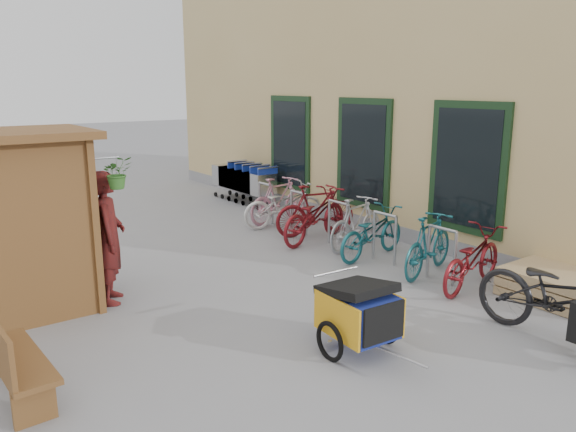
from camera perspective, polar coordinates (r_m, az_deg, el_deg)
ground at (r=7.46m, az=3.74°, el=-10.18°), size 80.00×80.00×0.00m
building at (r=14.62m, az=12.59°, el=15.01°), size 6.07×13.00×7.00m
bike_rack at (r=10.45m, az=5.08°, el=-0.34°), size 0.05×5.35×0.86m
pallet_stack at (r=8.78m, az=25.29°, el=-6.33°), size 1.00×1.20×0.40m
bench at (r=6.08m, az=-26.40°, el=-12.62°), size 0.48×1.40×0.88m
shopping_carts at (r=14.40m, az=-4.59°, el=3.79°), size 0.58×2.32×1.05m
child_trailer at (r=6.44m, az=7.21°, el=-9.54°), size 0.89×1.48×0.86m
cargo_bike at (r=7.23m, az=26.40°, el=-7.61°), size 0.83×2.18×1.13m
person_kiosk at (r=8.05m, az=-17.76°, el=-2.09°), size 0.66×0.79×1.84m
bike_0 at (r=8.72m, az=18.18°, el=-4.15°), size 1.81×0.93×0.91m
bike_1 at (r=9.16m, az=14.10°, el=-2.82°), size 1.70×0.89×0.98m
bike_2 at (r=9.87m, az=8.50°, el=-1.68°), size 1.76×0.85×0.89m
bike_3 at (r=10.36m, az=6.96°, el=-0.69°), size 1.67×0.80×0.97m
bike_4 at (r=10.76m, az=2.73°, el=-0.00°), size 2.01×1.14×1.00m
bike_5 at (r=11.20m, az=2.82°, el=0.61°), size 1.78×0.86×1.03m
bike_6 at (r=11.85m, az=-0.47°, el=1.13°), size 1.89×0.95×0.95m
bike_7 at (r=12.24m, az=-0.92°, el=1.66°), size 1.74×0.74×1.01m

